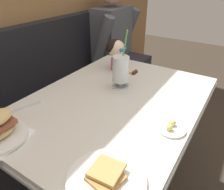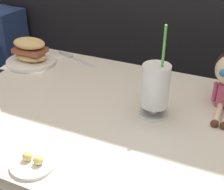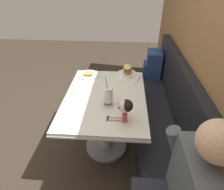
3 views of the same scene
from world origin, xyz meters
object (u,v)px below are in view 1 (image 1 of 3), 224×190
Objects in this scene: butter_saucer at (171,128)px; milkshake_glass at (121,70)px; diner_patron at (115,39)px; seated_doll at (116,50)px; butter_knife at (7,112)px; toast_plate at (106,178)px.

milkshake_glass is at bearing 60.09° from butter_saucer.
diner_patron is (0.81, 0.54, -0.10)m from milkshake_glass.
diner_patron is at bearing 41.69° from butter_saucer.
butter_knife is at bearing 168.26° from seated_doll.
milkshake_glass is at bearing 26.81° from toast_plate.
milkshake_glass is 1.38× the size of butter_knife.
butter_saucer is 0.55× the size of seated_doll.
milkshake_glass is at bearing -142.92° from seated_doll.
seated_doll is (0.71, -0.15, 0.12)m from butter_knife.
butter_knife is (-0.50, 0.31, -0.10)m from milkshake_glass.
butter_knife is (0.06, 0.59, -0.01)m from toast_plate.
diner_patron reaches higher than toast_plate.
seated_doll is at bearing -11.74° from butter_knife.
diner_patron reaches higher than milkshake_glass.
milkshake_glass is 0.97m from diner_patron.
milkshake_glass reaches higher than toast_plate.
butter_saucer is at bearing -138.31° from diner_patron.
toast_plate is 1.15× the size of seated_doll.
diner_patron reaches higher than butter_saucer.
butter_knife is at bearing 148.78° from milkshake_glass.
butter_saucer reaches higher than butter_knife.
toast_plate is at bearing -148.99° from diner_patron.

